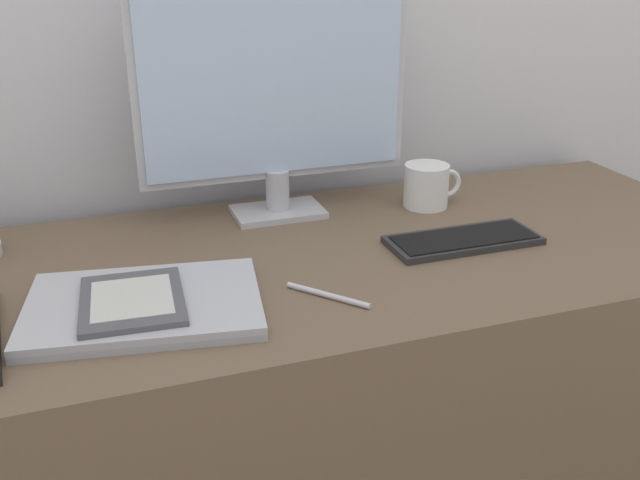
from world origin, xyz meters
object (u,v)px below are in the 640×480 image
at_px(laptop, 144,305).
at_px(coffee_mug, 427,186).
at_px(ereader, 132,300).
at_px(monitor, 275,84).
at_px(keyboard, 463,240).
at_px(pen, 328,295).

relative_size(laptop, coffee_mug, 2.97).
bearing_deg(ereader, monitor, 46.82).
bearing_deg(ereader, coffee_mug, 24.48).
height_order(keyboard, pen, keyboard).
relative_size(laptop, ereader, 1.96).
height_order(monitor, pen, monitor).
relative_size(monitor, pen, 4.55).
bearing_deg(keyboard, laptop, -172.77).
bearing_deg(keyboard, monitor, 137.35).
bearing_deg(coffee_mug, keyboard, -97.77).
bearing_deg(pen, coffee_mug, 44.02).
relative_size(ereader, pen, 1.63).
distance_m(monitor, laptop, 0.50).
bearing_deg(ereader, laptop, 27.47).
bearing_deg(ereader, pen, -7.57).
height_order(keyboard, ereader, ereader).
relative_size(keyboard, ereader, 1.47).
relative_size(keyboard, coffee_mug, 2.22).
distance_m(coffee_mug, pen, 0.45).
xyz_separation_m(ereader, coffee_mug, (0.61, 0.28, 0.02)).
relative_size(ereader, coffee_mug, 1.51).
bearing_deg(monitor, ereader, -133.18).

